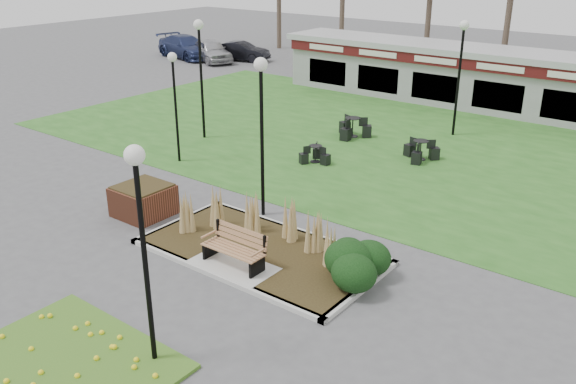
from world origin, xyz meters
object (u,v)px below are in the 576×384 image
Objects in this scene: lamp_post_mid_left at (174,83)px; car_blue at (186,47)px; bistro_set_c at (420,153)px; lamp_post_far_left at (200,53)px; lamp_post_near_left at (140,210)px; lamp_post_mid_right at (461,53)px; car_silver at (211,50)px; bistro_set_b at (352,130)px; lamp_post_near_right at (261,103)px; bistro_set_a at (315,156)px; brick_planter at (143,200)px; park_bench at (236,247)px; food_pavilion at (509,81)px; car_black at (241,51)px.

lamp_post_mid_left reaches higher than car_blue.
car_blue is (-23.41, 10.31, 0.51)m from bistro_set_c.
lamp_post_near_left is at bearing -48.97° from lamp_post_far_left.
lamp_post_mid_right is 1.06× the size of car_silver.
lamp_post_near_left is 2.86× the size of bistro_set_b.
bistro_set_b is at bearing 61.98° from lamp_post_mid_left.
lamp_post_mid_right is (6.79, 9.51, 0.52)m from lamp_post_mid_left.
car_silver is at bearing -77.54° from car_blue.
bistro_set_a is (-1.48, 4.85, -3.21)m from lamp_post_near_right.
lamp_post_far_left is at bearing 131.03° from lamp_post_near_left.
brick_planter is 27.63m from car_blue.
bistro_set_b is (-3.66, 11.40, -0.29)m from park_bench.
bistro_set_c is 0.31× the size of car_silver.
lamp_post_near_right is 0.97× the size of lamp_post_far_left.
bistro_set_c is (-0.05, -9.28, -1.21)m from food_pavilion.
food_pavilion is at bearing 85.90° from lamp_post_mid_right.
car_black reaches higher than bistro_set_b.
lamp_post_far_left is (-8.19, -6.77, 0.05)m from lamp_post_mid_right.
bistro_set_b is 0.35× the size of car_silver.
food_pavilion is at bearing 89.68° from bistro_set_c.
lamp_post_near_right is 9.26m from bistro_set_b.
brick_planter is (-4.40, 0.75, -0.11)m from park_bench.
lamp_post_near_left is at bearing -71.85° from park_bench.
lamp_post_near_right is at bearing -116.64° from car_blue.
lamp_post_mid_left is 0.85× the size of lamp_post_mid_right.
lamp_post_far_left is 3.12× the size of bistro_set_b.
lamp_post_near_left is 3.23× the size of bistro_set_c.
bistro_set_c is 0.35× the size of car_black.
park_bench reaches higher than bistro_set_b.
car_blue is at bearing 177.47° from food_pavilion.
brick_planter is 26.35m from car_black.
park_bench is 1.13× the size of brick_planter.
lamp_post_mid_left reaches higher than food_pavilion.
car_silver is at bearing 162.61° from lamp_post_mid_right.
food_pavilion is 23.56m from lamp_post_near_left.
brick_planter is at bearing -161.01° from car_black.
brick_planter is 0.38× the size of car_black.
brick_planter is at bearing -115.58° from car_silver.
lamp_post_near_right reaches higher than car_black.
lamp_post_mid_right is 5.41m from bistro_set_b.
lamp_post_mid_left is at bearing 146.34° from park_bench.
car_black is 4.17m from car_blue.
park_bench is 0.35× the size of lamp_post_far_left.
bistro_set_a is (-4.27, 11.55, -3.01)m from lamp_post_near_left.
park_bench is at bearing -89.71° from bistro_set_c.
park_bench is 8.95m from lamp_post_mid_left.
lamp_post_mid_right is (-0.39, 14.29, 2.90)m from park_bench.
bistro_set_c is (-0.05, 10.44, -0.32)m from park_bench.
car_black is at bearing 128.64° from lamp_post_near_left.
lamp_post_mid_left is at bearing -115.68° from food_pavilion.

